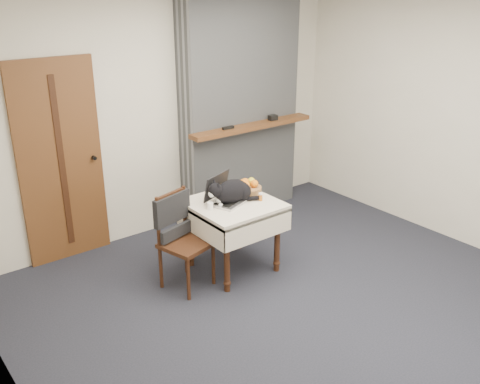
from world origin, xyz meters
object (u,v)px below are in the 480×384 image
object	(u,v)px
laptop	(224,195)
fruit_basket	(248,188)
door	(61,163)
chair	(178,227)
pill_bottle	(261,197)
side_table	(233,213)
cream_jar	(210,206)
cat	(232,191)

from	to	relation	value
laptop	fruit_basket	distance (m)	0.30
door	chair	bearing A→B (deg)	-62.71
door	pill_bottle	xyz separation A→B (m)	(1.38, -1.37, -0.26)
door	side_table	world-z (taller)	door
cream_jar	fruit_basket	size ratio (longest dim) A/B	0.25
side_table	chair	xyz separation A→B (m)	(-0.55, 0.09, -0.01)
laptop	fruit_basket	xyz separation A→B (m)	(0.30, 0.02, -0.01)
chair	cream_jar	bearing A→B (deg)	-31.09
laptop	side_table	bearing A→B (deg)	-72.31
side_table	cat	world-z (taller)	cat
cream_jar	chair	bearing A→B (deg)	163.53
side_table	cat	xyz separation A→B (m)	(-0.00, 0.00, 0.22)
laptop	fruit_basket	bearing A→B (deg)	-16.84
cat	cream_jar	size ratio (longest dim) A/B	8.07
cream_jar	chair	distance (m)	0.35
cat	cream_jar	xyz separation A→B (m)	(-0.26, -0.00, -0.08)
fruit_basket	side_table	bearing A→B (deg)	-161.28
cream_jar	fruit_basket	bearing A→B (deg)	9.32
cream_jar	fruit_basket	world-z (taller)	fruit_basket
pill_bottle	cat	bearing A→B (deg)	151.00
laptop	cream_jar	world-z (taller)	laptop
chair	cat	bearing A→B (deg)	-23.31
pill_bottle	fruit_basket	world-z (taller)	fruit_basket
door	side_table	distance (m)	1.74
door	chair	distance (m)	1.37
pill_bottle	laptop	bearing A→B (deg)	145.83
door	cream_jar	size ratio (longest dim) A/B	31.04
cat	chair	xyz separation A→B (m)	(-0.55, 0.08, -0.24)
side_table	fruit_basket	distance (m)	0.32
cat	cream_jar	bearing A→B (deg)	-175.32
side_table	cream_jar	size ratio (longest dim) A/B	12.11
side_table	cat	bearing A→B (deg)	129.66
side_table	cream_jar	world-z (taller)	cream_jar
pill_bottle	fruit_basket	distance (m)	0.21
fruit_basket	door	bearing A→B (deg)	140.44
side_table	laptop	distance (m)	0.20
cat	laptop	bearing A→B (deg)	132.04
side_table	fruit_basket	size ratio (longest dim) A/B	3.05
cat	chair	size ratio (longest dim) A/B	0.58
side_table	laptop	size ratio (longest dim) A/B	1.78
side_table	pill_bottle	world-z (taller)	pill_bottle
cream_jar	cat	bearing A→B (deg)	0.64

